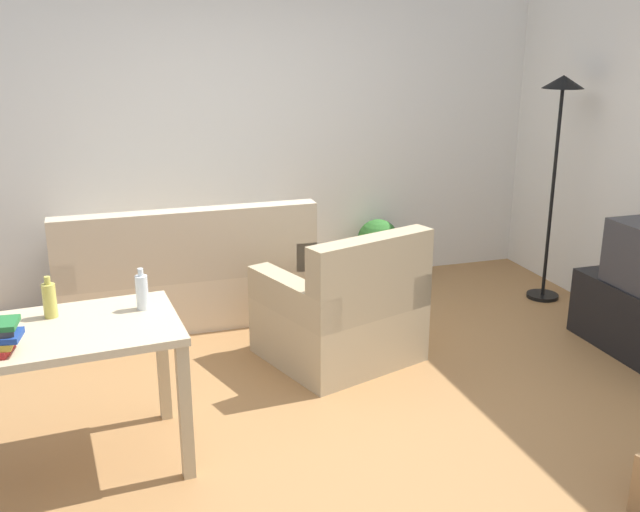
% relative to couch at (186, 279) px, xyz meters
% --- Properties ---
extents(ground_plane, '(5.20, 4.40, 0.02)m').
position_rel_couch_xyz_m(ground_plane, '(0.64, -1.59, -0.32)').
color(ground_plane, '#9E7042').
extents(wall_rear, '(5.20, 0.10, 2.70)m').
position_rel_couch_xyz_m(wall_rear, '(0.64, 0.61, 1.04)').
color(wall_rear, silver).
rests_on(wall_rear, ground_plane).
extents(couch, '(1.89, 0.84, 0.92)m').
position_rel_couch_xyz_m(couch, '(0.00, 0.00, 0.00)').
color(couch, beige).
rests_on(couch, ground_plane).
extents(torchiere_lamp, '(0.32, 0.32, 1.81)m').
position_rel_couch_xyz_m(torchiere_lamp, '(2.89, -0.47, 1.11)').
color(torchiere_lamp, black).
rests_on(torchiere_lamp, ground_plane).
extents(desk, '(1.25, 0.79, 0.76)m').
position_rel_couch_xyz_m(desk, '(-0.86, -1.86, 0.34)').
color(desk, '#C6B28E').
rests_on(desk, ground_plane).
extents(potted_plant, '(0.36, 0.36, 0.57)m').
position_rel_couch_xyz_m(potted_plant, '(1.71, 0.31, 0.02)').
color(potted_plant, brown).
rests_on(potted_plant, ground_plane).
extents(armchair, '(1.12, 1.08, 0.92)m').
position_rel_couch_xyz_m(armchair, '(0.90, -1.07, 0.01)').
color(armchair, tan).
rests_on(armchair, ground_plane).
extents(bottle_squat, '(0.07, 0.07, 0.21)m').
position_rel_couch_xyz_m(bottle_squat, '(-0.87, -1.69, 0.55)').
color(bottle_squat, '#BCB24C').
rests_on(bottle_squat, desk).
extents(bottle_clear, '(0.06, 0.06, 0.22)m').
position_rel_couch_xyz_m(bottle_clear, '(-0.42, -1.71, 0.55)').
color(bottle_clear, silver).
rests_on(bottle_clear, desk).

